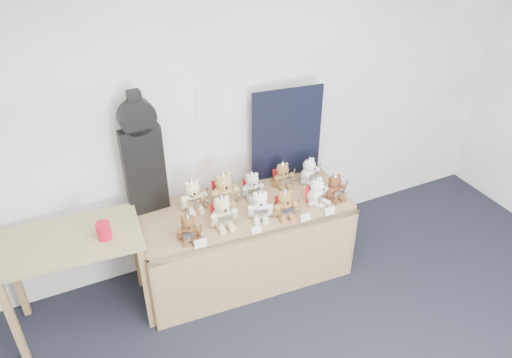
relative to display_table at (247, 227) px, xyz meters
name	(u,v)px	position (x,y,z in m)	size (l,w,h in m)	color
room_shell	(209,104)	(-0.10, 0.50, 0.91)	(6.00, 6.00, 6.00)	silver
display_table	(247,227)	(0.00, 0.00, 0.00)	(1.77, 0.83, 0.72)	olive
side_table	(72,252)	(-1.34, 0.12, 0.14)	(1.04, 0.64, 0.84)	#9C8B54
guitar_case	(142,156)	(-0.69, 0.37, 0.66)	(0.31, 0.10, 1.02)	black
navy_board	(287,134)	(0.54, 0.36, 0.57)	(0.62, 0.02, 0.82)	black
red_cup	(104,231)	(-1.10, 0.01, 0.34)	(0.10, 0.10, 0.13)	red
teddy_front_far_left	(189,229)	(-0.53, -0.12, 0.25)	(0.20, 0.18, 0.25)	brown
teddy_front_left	(222,213)	(-0.24, -0.07, 0.27)	(0.24, 0.20, 0.30)	beige
teddy_front_centre	(260,206)	(0.06, -0.10, 0.26)	(0.22, 0.21, 0.27)	white
teddy_front_right	(285,205)	(0.25, -0.17, 0.26)	(0.22, 0.20, 0.27)	#9C6E3B
teddy_front_far_right	(317,192)	(0.57, -0.13, 0.26)	(0.22, 0.21, 0.27)	white
teddy_front_end	(335,188)	(0.73, -0.13, 0.26)	(0.21, 0.17, 0.25)	brown
teddy_back_left	(193,196)	(-0.37, 0.23, 0.28)	(0.25, 0.20, 0.30)	beige
teddy_back_centre_left	(224,190)	(-0.12, 0.19, 0.28)	(0.27, 0.23, 0.33)	tan
teddy_back_centre_right	(252,186)	(0.13, 0.18, 0.26)	(0.21, 0.19, 0.26)	beige
teddy_back_right	(283,176)	(0.43, 0.22, 0.26)	(0.21, 0.17, 0.26)	olive
teddy_back_end	(309,172)	(0.67, 0.17, 0.26)	(0.22, 0.20, 0.26)	white
teddy_back_far_left	(194,197)	(-0.36, 0.23, 0.26)	(0.21, 0.21, 0.26)	olive
entry_card_a	(201,244)	(-0.48, -0.24, 0.19)	(0.09, 0.00, 0.07)	silver
entry_card_b	(257,230)	(-0.04, -0.27, 0.19)	(0.08, 0.00, 0.06)	silver
entry_card_c	(306,217)	(0.37, -0.30, 0.19)	(0.08, 0.00, 0.06)	silver
entry_card_d	(330,211)	(0.58, -0.31, 0.19)	(0.09, 0.00, 0.06)	silver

